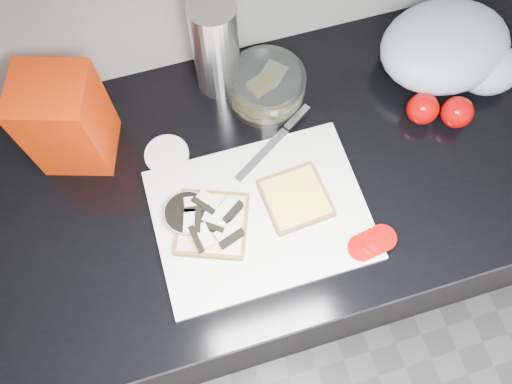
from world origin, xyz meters
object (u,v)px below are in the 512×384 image
steel_canister (216,48)px  cutting_board (260,215)px  bread_bag (66,121)px  glass_bowl (266,87)px

steel_canister → cutting_board: bearing=-90.9°
bread_bag → steel_canister: steel_canister is taller
glass_bowl → steel_canister: size_ratio=0.73×
cutting_board → glass_bowl: 0.27m
bread_bag → cutting_board: bearing=-21.5°
glass_bowl → steel_canister: bearing=142.6°
bread_bag → steel_canister: 0.32m
cutting_board → bread_bag: size_ratio=1.90×
bread_bag → steel_canister: (0.31, 0.08, 0.01)m
glass_bowl → steel_canister: (-0.08, 0.06, 0.08)m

